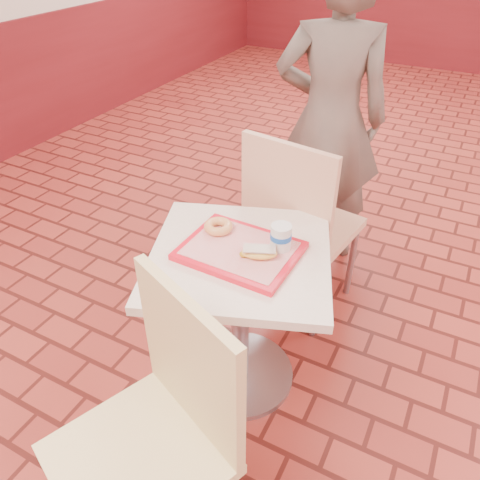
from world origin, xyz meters
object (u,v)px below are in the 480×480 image
at_px(customer, 330,120).
at_px(serving_tray, 240,251).
at_px(chair_main_front, 159,426).
at_px(ring_donut, 218,226).
at_px(chair_main_back, 298,221).
at_px(main_table, 240,299).
at_px(long_john_donut, 259,253).
at_px(paper_cup, 281,237).

bearing_deg(customer, serving_tray, 74.26).
height_order(chair_main_front, ring_donut, chair_main_front).
bearing_deg(chair_main_back, chair_main_front, 101.11).
xyz_separation_m(chair_main_back, customer, (-0.07, 0.57, 0.27)).
bearing_deg(serving_tray, customer, 92.14).
bearing_deg(main_table, customer, 92.14).
height_order(main_table, long_john_donut, long_john_donut).
bearing_deg(main_table, paper_cup, 27.33).
relative_size(main_table, paper_cup, 7.18).
height_order(chair_main_front, serving_tray, chair_main_front).
height_order(serving_tray, long_john_donut, long_john_donut).
xyz_separation_m(customer, serving_tray, (0.04, -1.10, -0.11)).
distance_m(customer, long_john_donut, 1.13).
bearing_deg(serving_tray, main_table, 0.00).
bearing_deg(main_table, serving_tray, 0.00).
bearing_deg(serving_tray, chair_main_back, 86.91).
xyz_separation_m(chair_main_front, chair_main_back, (-0.04, 1.16, 0.01)).
relative_size(customer, paper_cup, 16.93).
relative_size(chair_main_front, paper_cup, 9.88).
height_order(long_john_donut, paper_cup, paper_cup).
distance_m(ring_donut, paper_cup, 0.26).
height_order(main_table, chair_main_front, chair_main_front).
height_order(customer, long_john_donut, customer).
height_order(customer, serving_tray, customer).
height_order(chair_main_back, ring_donut, chair_main_back).
bearing_deg(ring_donut, long_john_donut, -21.21).
bearing_deg(ring_donut, paper_cup, 1.13).
bearing_deg(chair_main_front, paper_cup, 108.17).
relative_size(ring_donut, long_john_donut, 0.78).
bearing_deg(serving_tray, ring_donut, 153.75).
relative_size(serving_tray, ring_donut, 3.75).
relative_size(main_table, customer, 0.42).
xyz_separation_m(main_table, long_john_donut, (0.08, -0.02, 0.27)).
xyz_separation_m(serving_tray, long_john_donut, (0.08, -0.02, 0.03)).
xyz_separation_m(chair_main_front, paper_cup, (0.06, 0.70, 0.23)).
distance_m(chair_main_back, long_john_donut, 0.58).
bearing_deg(main_table, chair_main_front, -83.40).
height_order(chair_main_front, paper_cup, chair_main_front).
relative_size(chair_main_front, customer, 0.58).
xyz_separation_m(chair_main_back, long_john_donut, (0.06, -0.54, 0.20)).
xyz_separation_m(long_john_donut, paper_cup, (0.05, 0.09, 0.03)).
height_order(chair_main_front, customer, customer).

